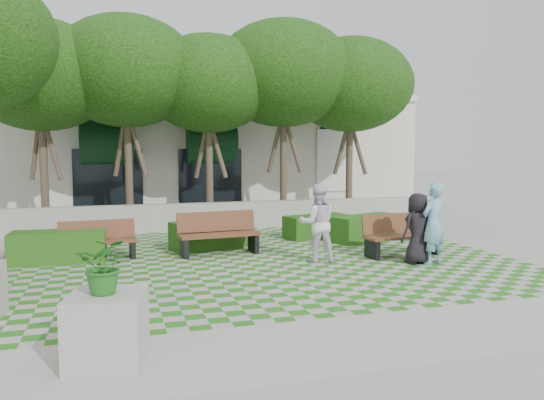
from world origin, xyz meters
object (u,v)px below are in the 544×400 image
object	(u,v)px
planter_front	(107,313)
person_dark	(417,229)
person_blue	(433,224)
person_white	(317,223)
bench_east	(401,236)
hedge_midleft	(211,235)
bench_mid	(219,234)
bench_west	(98,241)
hedge_midright	(316,226)
hedge_west	(59,247)
hedge_east	(365,228)

from	to	relation	value
planter_front	person_dark	xyz separation A→B (m)	(6.93, 4.02, 0.18)
person_blue	person_white	xyz separation A→B (m)	(-2.45, 1.10, -0.03)
bench_east	hedge_midleft	xyz separation A→B (m)	(-4.42, 2.36, -0.14)
bench_east	planter_front	xyz separation A→B (m)	(-7.07, -4.98, 0.14)
planter_front	person_dark	bearing A→B (deg)	30.15
bench_east	planter_front	size ratio (longest dim) A/B	1.28
person_white	bench_mid	bearing A→B (deg)	-27.50
bench_west	hedge_midleft	xyz separation A→B (m)	(2.91, 0.68, -0.08)
bench_mid	person_blue	distance (m)	5.27
bench_mid	hedge_midright	bearing A→B (deg)	21.11
bench_west	person_dark	distance (m)	7.66
hedge_midright	hedge_midleft	size ratio (longest dim) A/B	0.92
hedge_west	person_dark	bearing A→B (deg)	-17.70
person_dark	hedge_midleft	bearing A→B (deg)	-48.80
person_blue	person_dark	size ratio (longest dim) A/B	1.16
bench_west	hedge_west	size ratio (longest dim) A/B	0.87
bench_mid	hedge_midleft	size ratio (longest dim) A/B	0.99
hedge_midright	person_dark	bearing A→B (deg)	-77.64
hedge_midleft	person_dark	world-z (taller)	person_dark
person_blue	person_dark	bearing A→B (deg)	-57.02
bench_mid	person_dark	distance (m)	4.91
hedge_west	bench_mid	bearing A→B (deg)	-1.64
hedge_west	planter_front	distance (m)	6.70
bench_east	bench_west	size ratio (longest dim) A/B	1.11
bench_east	hedge_midleft	world-z (taller)	bench_east
planter_front	hedge_midright	bearing A→B (deg)	53.52
bench_east	person_dark	xyz separation A→B (m)	(-0.14, -0.96, 0.32)
planter_front	person_blue	distance (m)	8.17
person_white	person_blue	bearing A→B (deg)	165.37
hedge_west	person_blue	bearing A→B (deg)	-18.36
hedge_midright	person_dark	xyz separation A→B (m)	(0.90, -4.12, 0.49)
hedge_midright	person_blue	bearing A→B (deg)	-74.57
hedge_west	person_white	world-z (taller)	person_white
hedge_east	person_dark	bearing A→B (deg)	-95.09
hedge_midleft	hedge_west	xyz separation A→B (m)	(-3.79, -0.75, 0.00)
hedge_west	planter_front	size ratio (longest dim) A/B	1.34
planter_front	person_dark	distance (m)	8.01
hedge_west	person_blue	size ratio (longest dim) A/B	1.11
bench_east	bench_west	xyz separation A→B (m)	(-7.32, 1.69, -0.05)
bench_east	bench_mid	size ratio (longest dim) A/B	0.97
hedge_midleft	person_dark	bearing A→B (deg)	-37.85
hedge_east	person_dark	distance (m)	3.25
bench_mid	person_blue	world-z (taller)	person_blue
person_dark	person_white	size ratio (longest dim) A/B	0.89
bench_mid	person_blue	size ratio (longest dim) A/B	1.10
bench_west	person_white	world-z (taller)	person_white
hedge_midright	hedge_midleft	world-z (taller)	hedge_midleft
hedge_midleft	bench_west	bearing A→B (deg)	-166.87
bench_east	person_blue	bearing A→B (deg)	-87.43
bench_east	hedge_midright	world-z (taller)	bench_east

